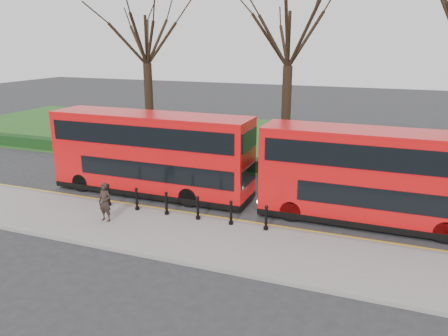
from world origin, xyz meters
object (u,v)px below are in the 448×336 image
at_px(bollard_row, 182,206).
at_px(pedestrian, 105,202).
at_px(bus_lead, 151,154).
at_px(bus_rear, 382,179).

relative_size(bollard_row, pedestrian, 4.59).
distance_m(bus_lead, bus_rear, 11.01).
height_order(bollard_row, pedestrian, pedestrian).
bearing_deg(bus_lead, bus_rear, 0.18).
bearing_deg(bus_lead, bollard_row, -40.93).
xyz_separation_m(bus_rear, pedestrian, (-10.88, -4.17, -1.04)).
relative_size(bollard_row, bus_rear, 0.76).
bearing_deg(bollard_row, pedestrian, -151.15).
distance_m(bus_lead, pedestrian, 4.28).
xyz_separation_m(bollard_row, bus_rear, (8.04, 2.61, 1.39)).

